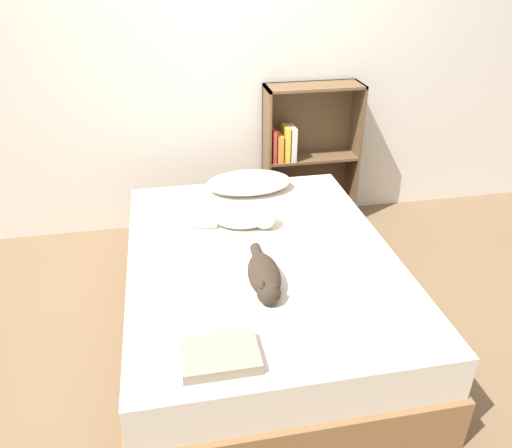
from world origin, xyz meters
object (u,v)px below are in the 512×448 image
Objects in this scene: bed at (261,292)px; bookshelf at (306,153)px; cat_light at (246,217)px; cat_dark at (264,276)px; pillow at (249,182)px.

bookshelf is (0.62, 1.29, 0.32)m from bed.
cat_light is 1.19m from bookshelf.
cat_dark reaches higher than bed.
bookshelf is (0.66, 1.59, -0.01)m from cat_dark.
bed is 0.45m from cat_light.
pillow is at bearing 84.69° from bed.
cat_light is at bearing -178.75° from cat_dark.
cat_dark is at bearing -112.61° from bookshelf.
pillow is at bearing 90.03° from cat_light.
bookshelf is at bearing 42.30° from pillow.
bed is at bearing -72.41° from cat_light.
cat_dark reaches higher than pillow.
cat_light is at bearing -123.05° from bookshelf.
cat_light is 0.60m from cat_dark.
cat_dark is (-0.02, -0.60, -0.01)m from cat_light.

